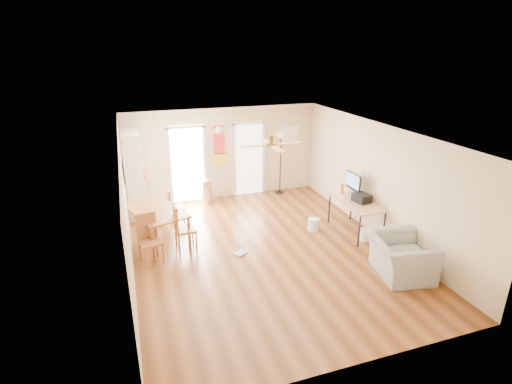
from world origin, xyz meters
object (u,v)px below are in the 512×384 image
object	(u,v)px
wastebasket_a	(314,224)
wastebasket_b	(365,235)
printer	(362,198)
dining_chair_right_a	(176,206)
dining_table	(157,226)
armchair	(400,257)
dining_chair_right_b	(185,227)
dining_chair_near	(150,240)
trash_can	(207,191)
bookshelf	(134,175)
torchiere_lamp	(280,164)
computer_desk	(355,217)

from	to	relation	value
wastebasket_a	wastebasket_b	bearing A→B (deg)	-44.23
printer	dining_chair_right_a	bearing A→B (deg)	144.54
dining_table	armchair	size ratio (longest dim) A/B	1.33
dining_table	dining_chair_right_b	xyz separation A→B (m)	(0.55, -0.53, 0.13)
dining_chair_near	wastebasket_a	size ratio (longest dim) A/B	3.41
trash_can	wastebasket_a	size ratio (longest dim) A/B	2.22
wastebasket_b	armchair	world-z (taller)	armchair
printer	bookshelf	bearing A→B (deg)	140.28
printer	wastebasket_a	xyz separation A→B (m)	(-0.99, 0.42, -0.72)
dining_chair_right_b	dining_chair_near	bearing A→B (deg)	112.76
bookshelf	torchiere_lamp	distance (m)	4.18
dining_chair_right_a	wastebasket_a	size ratio (longest dim) A/B	3.02
bookshelf	wastebasket_a	distance (m)	4.70
dining_chair_right_b	torchiere_lamp	size ratio (longest dim) A/B	0.57
dining_chair_right_b	trash_can	xyz separation A→B (m)	(1.00, 2.54, -0.19)
dining_chair_right_b	dining_chair_near	distance (m)	0.85
dining_chair_right_a	trash_can	bearing A→B (deg)	-41.70
dining_chair_right_a	wastebasket_b	size ratio (longest dim) A/B	3.32
printer	computer_desk	bearing A→B (deg)	153.88
dining_chair_right_b	wastebasket_a	world-z (taller)	dining_chair_right_b
computer_desk	wastebasket_b	size ratio (longest dim) A/B	5.23
dining_chair_right_a	trash_can	size ratio (longest dim) A/B	1.36
dining_table	bookshelf	bearing A→B (deg)	101.59
bookshelf	wastebasket_a	xyz separation A→B (m)	(3.97, -2.34, -0.95)
dining_chair_right_a	wastebasket_b	world-z (taller)	dining_chair_right_a
dining_table	computer_desk	distance (m)	4.60
dining_chair_near	torchiere_lamp	xyz separation A→B (m)	(4.02, 2.97, 0.40)
dining_chair_near	wastebasket_a	bearing A→B (deg)	-8.61
trash_can	printer	xyz separation A→B (m)	(3.05, -3.02, 0.53)
dining_table	trash_can	bearing A→B (deg)	52.40
bookshelf	trash_can	xyz separation A→B (m)	(1.91, 0.26, -0.77)
dining_chair_near	trash_can	world-z (taller)	dining_chair_near
dining_chair_right_a	dining_chair_right_b	bearing A→B (deg)	179.40
dining_chair_right_a	printer	world-z (taller)	printer
dining_chair_right_a	armchair	xyz separation A→B (m)	(3.75, -3.76, -0.07)
dining_chair_near	armchair	xyz separation A→B (m)	(4.52, -2.00, -0.13)
dining_chair_right_b	torchiere_lamp	world-z (taller)	torchiere_lamp
dining_chair_near	trash_can	xyz separation A→B (m)	(1.77, 2.90, -0.18)
wastebasket_a	armchair	bearing A→B (deg)	-73.23
bookshelf	dining_chair_right_a	xyz separation A→B (m)	(0.91, -0.88, -0.65)
wastebasket_a	wastebasket_b	xyz separation A→B (m)	(0.88, -0.85, -0.01)
dining_chair_right_b	printer	xyz separation A→B (m)	(4.05, -0.48, 0.34)
wastebasket_b	armchair	bearing A→B (deg)	-97.13
dining_table	trash_can	distance (m)	2.54
computer_desk	dining_table	bearing A→B (deg)	167.72
dining_table	armchair	distance (m)	5.18
torchiere_lamp	printer	distance (m)	3.19
dining_table	wastebasket_a	xyz separation A→B (m)	(3.61, -0.59, -0.24)
dining_table	dining_chair_near	size ratio (longest dim) A/B	1.53
torchiere_lamp	armchair	size ratio (longest dim) A/B	1.55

